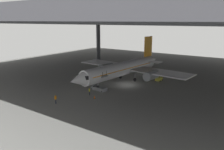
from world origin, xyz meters
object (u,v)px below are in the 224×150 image
(airplane_main, at_px, (123,69))
(crew_worker_by_stairs, at_px, (89,91))
(baggage_tug, at_px, (159,79))
(boarding_stairs, at_px, (99,87))
(traffic_cone_orange, at_px, (95,97))
(crew_worker_near_nose, at_px, (56,99))

(airplane_main, distance_m, crew_worker_by_stairs, 13.23)
(airplane_main, bearing_deg, baggage_tug, 35.65)
(crew_worker_by_stairs, xyz_separation_m, baggage_tug, (7.29, 18.23, -0.37))
(crew_worker_by_stairs, bearing_deg, baggage_tug, 68.21)
(airplane_main, relative_size, boarding_stairs, 7.40)
(airplane_main, bearing_deg, boarding_stairs, -92.73)
(airplane_main, distance_m, traffic_cone_orange, 14.49)
(boarding_stairs, bearing_deg, baggage_tug, 61.81)
(baggage_tug, bearing_deg, boarding_stairs, -118.19)
(boarding_stairs, bearing_deg, crew_worker_by_stairs, -83.65)
(boarding_stairs, relative_size, crew_worker_by_stairs, 2.80)
(traffic_cone_orange, bearing_deg, crew_worker_by_stairs, 154.69)
(boarding_stairs, height_order, baggage_tug, boarding_stairs)
(airplane_main, bearing_deg, traffic_cone_orange, -81.38)
(boarding_stairs, relative_size, traffic_cone_orange, 7.42)
(airplane_main, height_order, boarding_stairs, airplane_main)
(airplane_main, relative_size, crew_worker_near_nose, 18.99)
(boarding_stairs, bearing_deg, airplane_main, 87.27)
(crew_worker_near_nose, bearing_deg, crew_worker_by_stairs, 75.09)
(airplane_main, height_order, crew_worker_by_stairs, airplane_main)
(crew_worker_by_stairs, distance_m, baggage_tug, 19.64)
(boarding_stairs, distance_m, crew_worker_near_nose, 11.15)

